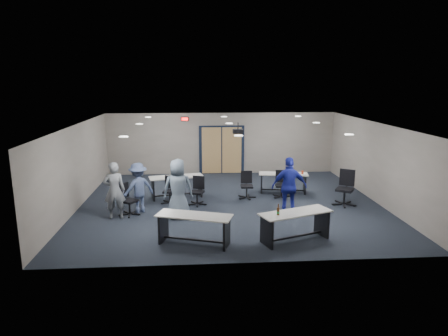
{
  "coord_description": "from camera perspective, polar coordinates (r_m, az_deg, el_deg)",
  "views": [
    {
      "loc": [
        -1.12,
        -12.92,
        4.12
      ],
      "look_at": [
        -0.23,
        -0.3,
        1.31
      ],
      "focal_mm": 32.0,
      "sensor_mm": 36.0,
      "label": 1
    }
  ],
  "objects": [
    {
      "name": "table_back_right",
      "position": [
        14.94,
        8.47,
        -1.62
      ],
      "size": [
        1.86,
        0.88,
        0.84
      ],
      "rotation": [
        0.0,
        0.0,
        -0.16
      ],
      "color": "#B7B4AD",
      "rests_on": "floor"
    },
    {
      "name": "floor",
      "position": [
        13.6,
        0.89,
        -5.09
      ],
      "size": [
        10.0,
        10.0,
        0.0
      ],
      "primitive_type": "plane",
      "color": "black",
      "rests_on": "ground"
    },
    {
      "name": "chair_back_d",
      "position": [
        14.32,
        8.23,
        -2.33
      ],
      "size": [
        0.65,
        0.65,
        0.96
      ],
      "primitive_type": null,
      "rotation": [
        0.0,
        0.0,
        -0.09
      ],
      "color": "black",
      "rests_on": "floor"
    },
    {
      "name": "chair_back_a",
      "position": [
        13.63,
        -7.78,
        -3.15
      ],
      "size": [
        0.66,
        0.66,
        0.92
      ],
      "primitive_type": null,
      "rotation": [
        0.0,
        0.0,
        -0.15
      ],
      "color": "black",
      "rests_on": "floor"
    },
    {
      "name": "person_plaid",
      "position": [
        12.02,
        -6.57,
        -3.0
      ],
      "size": [
        0.92,
        0.63,
        1.83
      ],
      "primitive_type": "imported",
      "rotation": [
        0.0,
        0.0,
        3.19
      ],
      "color": "slate",
      "rests_on": "floor"
    },
    {
      "name": "back_wall",
      "position": [
        17.67,
        -0.34,
        3.52
      ],
      "size": [
        10.0,
        0.04,
        2.7
      ],
      "primitive_type": "cube",
      "color": "gray",
      "rests_on": "floor"
    },
    {
      "name": "person_back",
      "position": [
        12.8,
        -12.15,
        -2.79
      ],
      "size": [
        1.18,
        1.06,
        1.59
      ],
      "primitive_type": "imported",
      "rotation": [
        0.0,
        0.0,
        3.72
      ],
      "color": "#475780",
      "rests_on": "floor"
    },
    {
      "name": "double_door",
      "position": [
        17.68,
        -0.33,
        2.54
      ],
      "size": [
        2.0,
        0.07,
        2.2
      ],
      "color": "black",
      "rests_on": "back_wall"
    },
    {
      "name": "ceiling",
      "position": [
        13.04,
        0.93,
        6.29
      ],
      "size": [
        10.0,
        9.0,
        0.04
      ],
      "primitive_type": "cube",
      "color": "white",
      "rests_on": "back_wall"
    },
    {
      "name": "ceiling_can_lights",
      "position": [
        13.29,
        0.84,
        6.28
      ],
      "size": [
        6.24,
        5.74,
        0.02
      ],
      "primitive_type": null,
      "color": "white",
      "rests_on": "ceiling"
    },
    {
      "name": "front_wall",
      "position": [
        8.93,
        3.39,
        -5.55
      ],
      "size": [
        10.0,
        0.04,
        2.7
      ],
      "primitive_type": "cube",
      "color": "gray",
      "rests_on": "floor"
    },
    {
      "name": "table_back_left",
      "position": [
        14.27,
        -6.79,
        -2.14
      ],
      "size": [
        1.99,
        1.03,
        0.77
      ],
      "rotation": [
        0.0,
        0.0,
        0.22
      ],
      "color": "#B7B4AD",
      "rests_on": "floor"
    },
    {
      "name": "exit_sign",
      "position": [
        17.45,
        -5.62,
        6.99
      ],
      "size": [
        0.32,
        0.07,
        0.18
      ],
      "color": "black",
      "rests_on": "back_wall"
    },
    {
      "name": "chair_loose_left",
      "position": [
        12.68,
        -13.39,
        -4.41
      ],
      "size": [
        0.86,
        0.86,
        0.99
      ],
      "primitive_type": null,
      "rotation": [
        0.0,
        0.0,
        1.0
      ],
      "color": "black",
      "rests_on": "floor"
    },
    {
      "name": "person_navy",
      "position": [
        12.36,
        9.31,
        -2.65
      ],
      "size": [
        1.09,
        0.49,
        1.83
      ],
      "primitive_type": "imported",
      "rotation": [
        0.0,
        0.0,
        3.1
      ],
      "color": "navy",
      "rests_on": "floor"
    },
    {
      "name": "chair_back_c",
      "position": [
        14.09,
        3.27,
        -2.46
      ],
      "size": [
        0.62,
        0.62,
        0.95
      ],
      "primitive_type": null,
      "rotation": [
        0.0,
        0.0,
        -0.04
      ],
      "color": "black",
      "rests_on": "floor"
    },
    {
      "name": "person_gray",
      "position": [
        12.39,
        -15.38,
        -3.12
      ],
      "size": [
        0.68,
        0.49,
        1.75
      ],
      "primitive_type": "imported",
      "rotation": [
        0.0,
        0.0,
        3.27
      ],
      "color": "gray",
      "rests_on": "floor"
    },
    {
      "name": "ceiling_projector",
      "position": [
        13.6,
        2.01,
        5.29
      ],
      "size": [
        0.35,
        0.32,
        0.37
      ],
      "color": "black",
      "rests_on": "ceiling"
    },
    {
      "name": "chair_back_b",
      "position": [
        13.36,
        -3.88,
        -3.31
      ],
      "size": [
        0.75,
        0.75,
        0.95
      ],
      "primitive_type": null,
      "rotation": [
        0.0,
        0.0,
        -0.32
      ],
      "color": "black",
      "rests_on": "floor"
    },
    {
      "name": "chair_loose_right",
      "position": [
        13.85,
        16.88,
        -2.77
      ],
      "size": [
        1.03,
        1.03,
        1.19
      ],
      "primitive_type": null,
      "rotation": [
        0.0,
        0.0,
        -0.58
      ],
      "color": "black",
      "rests_on": "floor"
    },
    {
      "name": "table_front_left",
      "position": [
        10.25,
        -4.27,
        -8.0
      ],
      "size": [
        2.01,
        1.2,
        0.77
      ],
      "rotation": [
        0.0,
        0.0,
        -0.32
      ],
      "color": "#B7B4AD",
      "rests_on": "floor"
    },
    {
      "name": "table_front_right",
      "position": [
        10.58,
        10.12,
        -7.45
      ],
      "size": [
        2.02,
        1.27,
        1.07
      ],
      "rotation": [
        0.0,
        0.0,
        0.36
      ],
      "color": "#B7B4AD",
      "rests_on": "floor"
    },
    {
      "name": "left_wall",
      "position": [
        13.77,
        -20.3,
        0.14
      ],
      "size": [
        0.04,
        9.0,
        2.7
      ],
      "primitive_type": "cube",
      "color": "gray",
      "rests_on": "floor"
    },
    {
      "name": "right_wall",
      "position": [
        14.56,
        20.92,
        0.74
      ],
      "size": [
        0.04,
        9.0,
        2.7
      ],
      "primitive_type": "cube",
      "color": "gray",
      "rests_on": "floor"
    }
  ]
}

